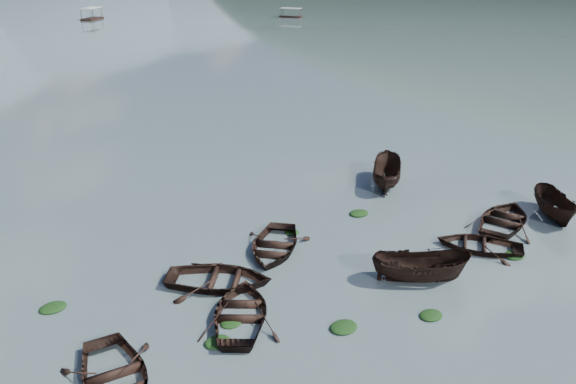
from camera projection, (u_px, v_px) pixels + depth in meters
ground_plane at (453, 345)px, 21.34m from camera, size 2400.00×2400.00×0.00m
rowboat_0 at (115, 384)px, 19.44m from camera, size 3.55×4.80×0.96m
rowboat_1 at (242, 318)px, 22.93m from camera, size 5.25×5.65×0.95m
rowboat_2 at (419, 281)px, 25.56m from camera, size 4.63×3.81×1.71m
rowboat_3 at (479, 248)px, 28.36m from camera, size 5.02×5.13×0.87m
rowboat_4 at (504, 224)px, 30.89m from camera, size 5.92×5.23×1.02m
rowboat_5 at (553, 217)px, 31.76m from camera, size 3.71×4.49×1.66m
rowboat_6 at (219, 285)px, 25.26m from camera, size 5.91×5.62×1.00m
rowboat_7 at (274, 250)px, 28.17m from camera, size 5.64×5.75×0.98m
rowboat_8 at (385, 185)px, 36.15m from camera, size 4.56×4.75×1.85m
weed_clump_0 at (344, 329)px, 22.30m from camera, size 1.16×0.95×0.25m
weed_clump_1 at (218, 343)px, 21.46m from camera, size 1.04×0.83×0.23m
weed_clump_2 at (431, 316)px, 23.05m from camera, size 1.02×0.82×0.22m
weed_clump_3 at (292, 233)px, 29.92m from camera, size 0.81×0.68×0.18m
weed_clump_4 at (514, 256)px, 27.63m from camera, size 1.12×0.89×0.23m
weed_clump_5 at (53, 309)px, 23.54m from camera, size 1.12×0.90×0.24m
weed_clump_6 at (231, 324)px, 22.59m from camera, size 0.89×0.74×0.19m
weed_clump_7 at (359, 214)px, 32.07m from camera, size 1.16×0.93×0.25m
pontoon_centre at (92, 20)px, 126.28m from camera, size 6.15×6.74×2.48m
pontoon_right at (291, 17)px, 130.86m from camera, size 4.92×5.45×2.00m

